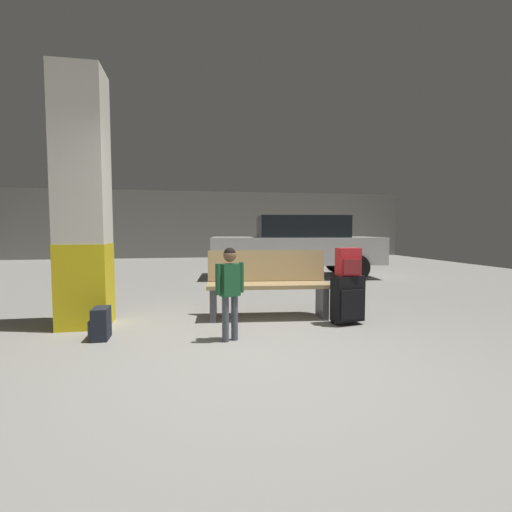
# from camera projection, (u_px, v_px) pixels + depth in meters

# --- Properties ---
(ground_plane) EXTENTS (18.00, 18.00, 0.10)m
(ground_plane) POSITION_uv_depth(u_px,v_px,m) (218.00, 293.00, 7.15)
(ground_plane) COLOR gray
(garage_back_wall) EXTENTS (18.00, 0.12, 2.80)m
(garage_back_wall) POSITION_uv_depth(u_px,v_px,m) (201.00, 225.00, 15.75)
(garage_back_wall) COLOR slate
(garage_back_wall) RESTS_ON ground_plane
(structural_pillar) EXTENTS (0.57, 0.57, 3.04)m
(structural_pillar) POSITION_uv_depth(u_px,v_px,m) (83.00, 201.00, 4.42)
(structural_pillar) COLOR yellow
(structural_pillar) RESTS_ON ground_plane
(bench) EXTENTS (1.64, 0.68, 0.89)m
(bench) POSITION_uv_depth(u_px,v_px,m) (268.00, 284.00, 4.94)
(bench) COLOR tan
(bench) RESTS_ON ground_plane
(suitcase) EXTENTS (0.41, 0.29, 0.60)m
(suitcase) POSITION_uv_depth(u_px,v_px,m) (348.00, 298.00, 4.58)
(suitcase) COLOR black
(suitcase) RESTS_ON ground_plane
(backpack_bright) EXTENTS (0.29, 0.21, 0.34)m
(backpack_bright) POSITION_uv_depth(u_px,v_px,m) (348.00, 262.00, 4.54)
(backpack_bright) COLOR red
(backpack_bright) RESTS_ON suitcase
(child) EXTENTS (0.31, 0.19, 0.98)m
(child) POSITION_uv_depth(u_px,v_px,m) (230.00, 284.00, 3.87)
(child) COLOR #4C5160
(child) RESTS_ON ground_plane
(backpack_dark_floor) EXTENTS (0.19, 0.28, 0.34)m
(backpack_dark_floor) POSITION_uv_depth(u_px,v_px,m) (100.00, 324.00, 3.95)
(backpack_dark_floor) COLOR #1E232D
(backpack_dark_floor) RESTS_ON ground_plane
(parked_car_near) EXTENTS (4.27, 2.15, 1.51)m
(parked_car_near) POSITION_uv_depth(u_px,v_px,m) (296.00, 244.00, 9.24)
(parked_car_near) COLOR silver
(parked_car_near) RESTS_ON ground_plane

